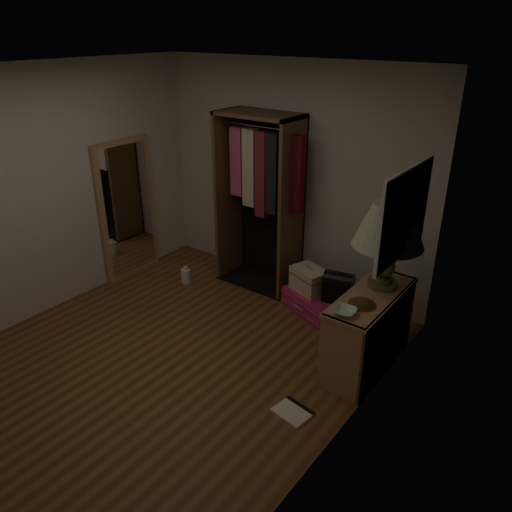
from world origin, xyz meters
name	(u,v)px	position (x,y,z in m)	size (l,w,h in m)	color
ground	(172,357)	(0.00, 0.00, 0.00)	(4.00, 4.00, 0.00)	brown
room_walls	(169,210)	(0.08, 0.04, 1.50)	(3.52, 4.02, 2.60)	beige
console_bookshelf	(370,327)	(1.54, 1.05, 0.39)	(0.42, 1.12, 0.75)	#A57550
open_wardrobe	(264,187)	(-0.20, 1.77, 1.22)	(1.07, 0.50, 2.05)	brown
floor_mirror	(128,209)	(-1.70, 1.00, 0.85)	(0.06, 0.80, 1.70)	tan
pink_suitcase	(318,302)	(0.68, 1.58, 0.11)	(0.85, 0.73, 0.22)	#C51867
train_case	(309,280)	(0.57, 1.57, 0.35)	(0.47, 0.39, 0.29)	beige
black_bag	(338,286)	(0.93, 1.57, 0.39)	(0.35, 0.26, 0.34)	black
table_lamp	(389,227)	(1.54, 1.21, 1.32)	(0.70, 0.70, 0.78)	#4A4F26
brass_tray	(362,304)	(1.54, 0.79, 0.76)	(0.28, 0.28, 0.01)	olive
ceramic_bowl	(344,312)	(1.49, 0.57, 0.77)	(0.19, 0.19, 0.05)	#B2D6B6
white_jug	(186,275)	(-0.97, 1.19, 0.09)	(0.14, 0.14, 0.21)	white
floor_book	(294,411)	(1.35, 0.06, 0.01)	(0.33, 0.28, 0.03)	#F3EACC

